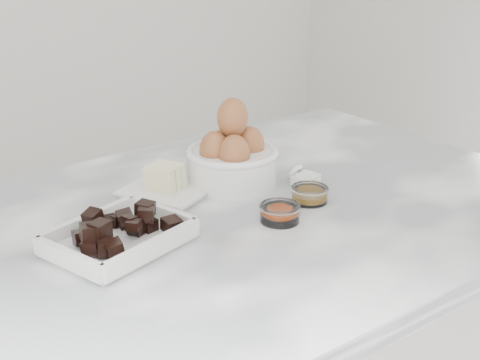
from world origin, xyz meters
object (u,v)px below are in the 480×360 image
honey_bowl (310,194)px  zest_bowl (280,212)px  chocolate_dish (119,233)px  vanilla_spoon (244,188)px  sugar_ramekin (229,179)px  salt_spoon (303,177)px  butter_plate (169,184)px  egg_bowl (232,157)px

honey_bowl → zest_bowl: (-0.10, -0.03, 0.00)m
chocolate_dish → vanilla_spoon: bearing=10.7°
sugar_ramekin → salt_spoon: sugar_ramekin is taller
vanilla_spoon → chocolate_dish: bearing=-169.3°
butter_plate → honey_bowl: butter_plate is taller
sugar_ramekin → salt_spoon: 0.15m
egg_bowl → vanilla_spoon: (-0.01, -0.05, -0.04)m
chocolate_dish → egg_bowl: 0.32m
salt_spoon → honey_bowl: bearing=-124.8°
chocolate_dish → zest_bowl: (0.26, -0.08, -0.01)m
honey_bowl → salt_spoon: salt_spoon is taller
egg_bowl → vanilla_spoon: size_ratio=2.72×
butter_plate → egg_bowl: size_ratio=1.11×
chocolate_dish → butter_plate: 0.22m
chocolate_dish → sugar_ramekin: (0.27, 0.08, 0.00)m
honey_bowl → salt_spoon: bearing=55.2°
butter_plate → honey_bowl: (0.18, -0.19, -0.00)m
chocolate_dish → honey_bowl: size_ratio=3.57×
egg_bowl → vanilla_spoon: 0.07m
honey_bowl → salt_spoon: (0.05, 0.08, -0.00)m
sugar_ramekin → honey_bowl: (0.09, -0.12, -0.01)m
sugar_ramekin → honey_bowl: size_ratio=1.19×
butter_plate → honey_bowl: 0.26m
chocolate_dish → zest_bowl: size_ratio=3.44×
chocolate_dish → vanilla_spoon: chocolate_dish is taller
sugar_ramekin → egg_bowl: (0.03, 0.03, 0.03)m
egg_bowl → chocolate_dish: bearing=-160.1°
vanilla_spoon → salt_spoon: (0.13, -0.03, 0.00)m
salt_spoon → sugar_ramekin: bearing=161.8°
egg_bowl → honey_bowl: egg_bowl is taller
sugar_ramekin → salt_spoon: bearing=-18.2°
sugar_ramekin → salt_spoon: (0.14, -0.05, -0.01)m
sugar_ramekin → vanilla_spoon: sugar_ramekin is taller
sugar_ramekin → egg_bowl: size_ratio=0.46×
chocolate_dish → vanilla_spoon: size_ratio=3.73×
butter_plate → vanilla_spoon: butter_plate is taller
sugar_ramekin → vanilla_spoon: size_ratio=1.25×
butter_plate → zest_bowl: bearing=-68.3°
chocolate_dish → salt_spoon: bearing=4.0°
egg_bowl → honey_bowl: bearing=-68.9°
honey_bowl → vanilla_spoon: bearing=125.9°
sugar_ramekin → egg_bowl: bearing=45.2°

